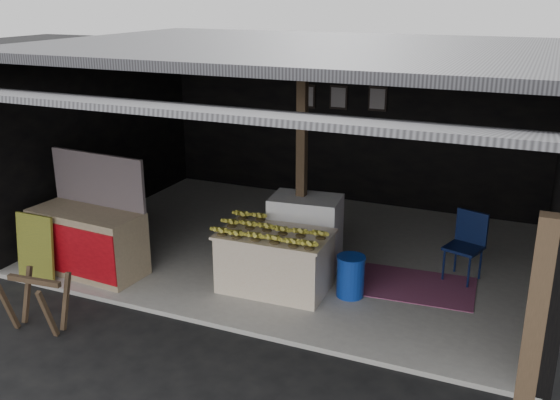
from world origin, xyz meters
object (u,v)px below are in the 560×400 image
at_px(white_crate, 305,233).
at_px(neighbor_stall, 88,238).
at_px(water_barrel, 351,277).
at_px(banana_table, 275,261).
at_px(sawhorse, 36,298).
at_px(plastic_chair, 467,240).

height_order(white_crate, neighbor_stall, neighbor_stall).
relative_size(neighbor_stall, water_barrel, 3.17).
distance_m(banana_table, water_barrel, 0.97).
bearing_deg(sawhorse, white_crate, 45.16).
distance_m(white_crate, plastic_chair, 2.14).
height_order(banana_table, white_crate, white_crate).
xyz_separation_m(banana_table, neighbor_stall, (-2.51, -0.52, 0.09)).
bearing_deg(banana_table, water_barrel, 9.74).
distance_m(neighbor_stall, sawhorse, 1.48).
height_order(sawhorse, plastic_chair, plastic_chair).
bearing_deg(neighbor_stall, white_crate, 29.55).
relative_size(water_barrel, plastic_chair, 0.55).
height_order(white_crate, sawhorse, white_crate).
relative_size(white_crate, plastic_chair, 1.13).
distance_m(banana_table, neighbor_stall, 2.57).
bearing_deg(neighbor_stall, banana_table, 15.52).
height_order(banana_table, neighbor_stall, neighbor_stall).
bearing_deg(plastic_chair, banana_table, -131.68).
height_order(white_crate, plastic_chair, white_crate).
bearing_deg(banana_table, sawhorse, -139.38).
height_order(banana_table, sawhorse, banana_table).
bearing_deg(plastic_chair, water_barrel, -120.65).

